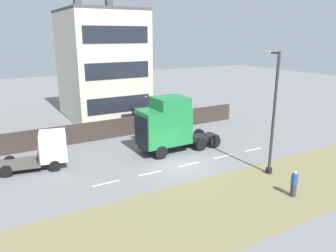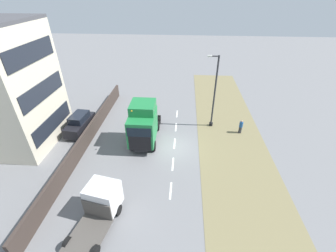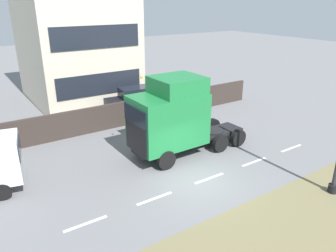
# 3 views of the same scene
# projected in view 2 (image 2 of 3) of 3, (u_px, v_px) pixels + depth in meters

# --- Properties ---
(ground_plane) EXTENTS (120.00, 120.00, 0.00)m
(ground_plane) POSITION_uv_depth(u_px,v_px,m) (174.00, 148.00, 23.04)
(ground_plane) COLOR slate
(ground_plane) RESTS_ON ground
(grass_verge) EXTENTS (7.00, 44.00, 0.01)m
(grass_verge) POSITION_uv_depth(u_px,v_px,m) (233.00, 150.00, 22.66)
(grass_verge) COLOR olive
(grass_verge) RESTS_ON ground
(lane_markings) EXTENTS (0.16, 14.60, 0.00)m
(lane_markings) POSITION_uv_depth(u_px,v_px,m) (175.00, 143.00, 23.63)
(lane_markings) COLOR white
(lane_markings) RESTS_ON ground
(boundary_wall) EXTENTS (0.25, 24.00, 1.73)m
(boundary_wall) POSITION_uv_depth(u_px,v_px,m) (87.00, 137.00, 23.15)
(boundary_wall) COLOR #382D28
(boundary_wall) RESTS_ON ground
(lorry_cab) EXTENTS (2.65, 7.26, 4.65)m
(lorry_cab) POSITION_uv_depth(u_px,v_px,m) (143.00, 124.00, 22.57)
(lorry_cab) COLOR black
(lorry_cab) RESTS_ON ground
(flatbed_truck) EXTENTS (3.11, 5.51, 2.56)m
(flatbed_truck) POSITION_uv_depth(u_px,v_px,m) (101.00, 203.00, 15.55)
(flatbed_truck) COLOR silver
(flatbed_truck) RESTS_ON ground
(parked_car) EXTENTS (2.10, 4.50, 2.11)m
(parked_car) POSITION_uv_depth(u_px,v_px,m) (80.00, 123.00, 25.11)
(parked_car) COLOR black
(parked_car) RESTS_ON ground
(lamp_post) EXTENTS (1.33, 0.41, 8.24)m
(lamp_post) POSITION_uv_depth(u_px,v_px,m) (214.00, 97.00, 24.64)
(lamp_post) COLOR black
(lamp_post) RESTS_ON ground
(pedestrian) EXTENTS (0.39, 0.39, 1.62)m
(pedestrian) POSITION_uv_depth(u_px,v_px,m) (241.00, 127.00, 24.93)
(pedestrian) COLOR #333338
(pedestrian) RESTS_ON ground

